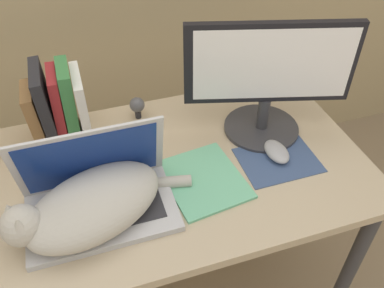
{
  "coord_description": "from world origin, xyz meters",
  "views": [
    {
      "loc": [
        -0.15,
        -0.47,
        1.53
      ],
      "look_at": [
        0.1,
        0.3,
        0.81
      ],
      "focal_mm": 38.0,
      "sensor_mm": 36.0,
      "label": 1
    }
  ],
  "objects_px": {
    "external_monitor": "(268,79)",
    "book_row": "(58,106)",
    "cat": "(89,206)",
    "laptop": "(99,196)",
    "computer_mouse": "(277,151)",
    "webcam": "(137,106)",
    "notepad": "(204,179)"
  },
  "relations": [
    {
      "from": "webcam",
      "to": "computer_mouse",
      "type": "bearing_deg",
      "value": -41.69
    },
    {
      "from": "webcam",
      "to": "book_row",
      "type": "bearing_deg",
      "value": -175.42
    },
    {
      "from": "external_monitor",
      "to": "webcam",
      "type": "bearing_deg",
      "value": 152.96
    },
    {
      "from": "laptop",
      "to": "notepad",
      "type": "distance_m",
      "value": 0.28
    },
    {
      "from": "laptop",
      "to": "cat",
      "type": "relative_size",
      "value": 0.79
    },
    {
      "from": "external_monitor",
      "to": "computer_mouse",
      "type": "bearing_deg",
      "value": -95.05
    },
    {
      "from": "notepad",
      "to": "cat",
      "type": "bearing_deg",
      "value": -171.01
    },
    {
      "from": "notepad",
      "to": "webcam",
      "type": "bearing_deg",
      "value": 108.21
    },
    {
      "from": "external_monitor",
      "to": "computer_mouse",
      "type": "relative_size",
      "value": 4.58
    },
    {
      "from": "laptop",
      "to": "external_monitor",
      "type": "xyz_separation_m",
      "value": [
        0.53,
        0.16,
        0.14
      ]
    },
    {
      "from": "cat",
      "to": "computer_mouse",
      "type": "height_order",
      "value": "cat"
    },
    {
      "from": "computer_mouse",
      "to": "webcam",
      "type": "height_order",
      "value": "webcam"
    },
    {
      "from": "computer_mouse",
      "to": "external_monitor",
      "type": "bearing_deg",
      "value": 84.95
    },
    {
      "from": "laptop",
      "to": "book_row",
      "type": "height_order",
      "value": "book_row"
    },
    {
      "from": "laptop",
      "to": "external_monitor",
      "type": "bearing_deg",
      "value": 17.16
    },
    {
      "from": "book_row",
      "to": "notepad",
      "type": "xyz_separation_m",
      "value": [
        0.34,
        -0.31,
        -0.11
      ]
    },
    {
      "from": "computer_mouse",
      "to": "webcam",
      "type": "relative_size",
      "value": 1.39
    },
    {
      "from": "laptop",
      "to": "computer_mouse",
      "type": "distance_m",
      "value": 0.52
    },
    {
      "from": "book_row",
      "to": "notepad",
      "type": "relative_size",
      "value": 0.92
    },
    {
      "from": "computer_mouse",
      "to": "webcam",
      "type": "bearing_deg",
      "value": 138.31
    },
    {
      "from": "notepad",
      "to": "computer_mouse",
      "type": "bearing_deg",
      "value": 6.73
    },
    {
      "from": "external_monitor",
      "to": "laptop",
      "type": "bearing_deg",
      "value": -162.84
    },
    {
      "from": "computer_mouse",
      "to": "notepad",
      "type": "xyz_separation_m",
      "value": [
        -0.23,
        -0.03,
        -0.01
      ]
    },
    {
      "from": "computer_mouse",
      "to": "webcam",
      "type": "distance_m",
      "value": 0.46
    },
    {
      "from": "cat",
      "to": "book_row",
      "type": "bearing_deg",
      "value": 95.51
    },
    {
      "from": "laptop",
      "to": "webcam",
      "type": "distance_m",
      "value": 0.38
    },
    {
      "from": "notepad",
      "to": "webcam",
      "type": "relative_size",
      "value": 3.51
    },
    {
      "from": "cat",
      "to": "computer_mouse",
      "type": "xyz_separation_m",
      "value": [
        0.54,
        0.08,
        -0.04
      ]
    },
    {
      "from": "computer_mouse",
      "to": "cat",
      "type": "bearing_deg",
      "value": -171.98
    },
    {
      "from": "cat",
      "to": "external_monitor",
      "type": "bearing_deg",
      "value": 20.0
    },
    {
      "from": "external_monitor",
      "to": "notepad",
      "type": "relative_size",
      "value": 1.81
    },
    {
      "from": "external_monitor",
      "to": "book_row",
      "type": "xyz_separation_m",
      "value": [
        -0.59,
        0.16,
        -0.08
      ]
    }
  ]
}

